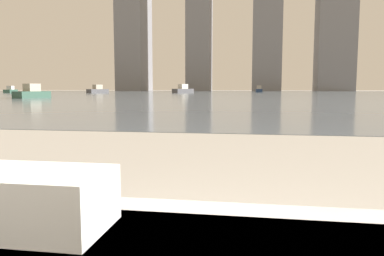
{
  "coord_description": "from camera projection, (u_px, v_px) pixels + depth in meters",
  "views": [
    {
      "loc": [
        0.41,
        0.03,
        0.85
      ],
      "look_at": [
        0.05,
        2.2,
        0.62
      ],
      "focal_mm": 35.0,
      "sensor_mm": 36.0,
      "label": 1
    }
  ],
  "objects": [
    {
      "name": "skyline_tower_0",
      "position": [
        133.0,
        0.0,
        118.95
      ],
      "size": [
        8.4,
        13.58,
        57.82
      ],
      "color": "slate",
      "rests_on": "ground_plane"
    },
    {
      "name": "skyline_tower_2",
      "position": [
        268.0,
        17.0,
        112.88
      ],
      "size": [
        8.67,
        8.2,
        44.4
      ],
      "color": "slate",
      "rests_on": "ground_plane"
    },
    {
      "name": "skyline_tower_1",
      "position": [
        199.0,
        26.0,
        116.46
      ],
      "size": [
        7.48,
        7.83,
        40.38
      ],
      "color": "slate",
      "rests_on": "ground_plane"
    },
    {
      "name": "harbor_boat_3",
      "position": [
        183.0,
        90.0,
        67.97
      ],
      "size": [
        3.56,
        4.36,
        1.6
      ],
      "color": "#4C4C51",
      "rests_on": "harbor_water"
    },
    {
      "name": "harbor_boat_0",
      "position": [
        259.0,
        90.0,
        80.39
      ],
      "size": [
        1.44,
        3.87,
        1.43
      ],
      "color": "navy",
      "rests_on": "harbor_water"
    },
    {
      "name": "harbor_boat_4",
      "position": [
        98.0,
        90.0,
        65.27
      ],
      "size": [
        2.93,
        4.12,
        1.47
      ],
      "color": "#4C4C51",
      "rests_on": "harbor_water"
    },
    {
      "name": "harbor_boat_5",
      "position": [
        11.0,
        90.0,
        67.66
      ],
      "size": [
        1.84,
        3.6,
        1.29
      ],
      "color": "#335647",
      "rests_on": "harbor_water"
    },
    {
      "name": "harbor_water",
      "position": [
        251.0,
        93.0,
        60.96
      ],
      "size": [
        180.0,
        110.0,
        0.01
      ],
      "color": "slate",
      "rests_on": "ground_plane"
    },
    {
      "name": "towel_stack",
      "position": [
        34.0,
        200.0,
        0.76
      ],
      "size": [
        0.3,
        0.19,
        0.12
      ],
      "color": "white",
      "rests_on": "bathtub"
    },
    {
      "name": "harbor_boat_1",
      "position": [
        32.0,
        93.0,
        32.17
      ],
      "size": [
        1.84,
        3.47,
        1.24
      ],
      "color": "#335647",
      "rests_on": "harbor_water"
    }
  ]
}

